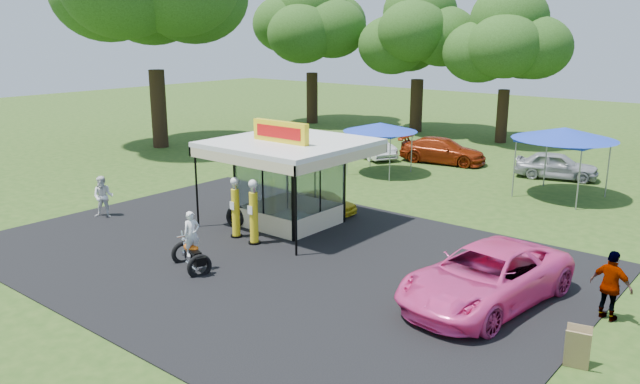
# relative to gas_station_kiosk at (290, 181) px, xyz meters

# --- Properties ---
(ground) EXTENTS (120.00, 120.00, 0.00)m
(ground) POSITION_rel_gas_station_kiosk_xyz_m (2.00, -4.99, -1.78)
(ground) COLOR #294916
(ground) RESTS_ON ground
(asphalt_apron) EXTENTS (20.00, 14.00, 0.04)m
(asphalt_apron) POSITION_rel_gas_station_kiosk_xyz_m (2.00, -2.99, -1.76)
(asphalt_apron) COLOR black
(asphalt_apron) RESTS_ON ground
(gas_station_kiosk) EXTENTS (5.40, 5.40, 4.18)m
(gas_station_kiosk) POSITION_rel_gas_station_kiosk_xyz_m (0.00, 0.00, 0.00)
(gas_station_kiosk) COLOR white
(gas_station_kiosk) RESTS_ON ground
(gas_pump_left) EXTENTS (0.43, 0.43, 2.31)m
(gas_pump_left) POSITION_rel_gas_station_kiosk_xyz_m (-0.49, -2.46, -0.67)
(gas_pump_left) COLOR black
(gas_pump_left) RESTS_ON ground
(gas_pump_right) EXTENTS (0.45, 0.45, 2.40)m
(gas_pump_right) POSITION_rel_gas_station_kiosk_xyz_m (0.56, -2.57, -0.63)
(gas_pump_right) COLOR black
(gas_pump_right) RESTS_ON ground
(motorcycle) EXTENTS (1.82, 1.28, 2.06)m
(motorcycle) POSITION_rel_gas_station_kiosk_xyz_m (0.83, -5.61, -0.98)
(motorcycle) COLOR black
(motorcycle) RESTS_ON ground
(spare_tires) EXTENTS (1.06, 0.82, 0.85)m
(spare_tires) POSITION_rel_gas_station_kiosk_xyz_m (-1.53, -1.49, -1.37)
(spare_tires) COLOR black
(spare_tires) RESTS_ON ground
(a_frame_sign) EXTENTS (0.59, 0.60, 0.98)m
(a_frame_sign) POSITION_rel_gas_station_kiosk_xyz_m (12.28, -3.95, -1.29)
(a_frame_sign) COLOR #593819
(a_frame_sign) RESTS_ON ground
(kiosk_car) EXTENTS (2.82, 1.13, 0.96)m
(kiosk_car) POSITION_rel_gas_station_kiosk_xyz_m (-0.00, 2.21, -1.30)
(kiosk_car) COLOR yellow
(kiosk_car) RESTS_ON ground
(pink_sedan) EXTENTS (3.46, 6.17, 1.63)m
(pink_sedan) POSITION_rel_gas_station_kiosk_xyz_m (9.15, -2.03, -0.97)
(pink_sedan) COLOR #FA439B
(pink_sedan) RESTS_ON ground
(spectator_west) EXTENTS (1.06, 1.05, 1.73)m
(spectator_west) POSITION_rel_gas_station_kiosk_xyz_m (-6.64, -4.07, -0.92)
(spectator_west) COLOR white
(spectator_west) RESTS_ON ground
(spectator_east_b) EXTENTS (1.20, 0.68, 1.93)m
(spectator_east_b) POSITION_rel_gas_station_kiosk_xyz_m (12.13, -0.90, -0.82)
(spectator_east_b) COLOR gray
(spectator_east_b) RESTS_ON ground
(bg_car_a) EXTENTS (4.49, 3.25, 1.41)m
(bg_car_a) POSITION_rel_gas_station_kiosk_xyz_m (-5.38, 13.21, -1.08)
(bg_car_a) COLOR silver
(bg_car_a) RESTS_ON ground
(bg_car_b) EXTENTS (5.24, 2.85, 1.44)m
(bg_car_b) POSITION_rel_gas_station_kiosk_xyz_m (-1.16, 14.49, -1.06)
(bg_car_b) COLOR maroon
(bg_car_b) RESTS_ON ground
(bg_car_c) EXTENTS (4.38, 2.66, 1.39)m
(bg_car_c) POSITION_rel_gas_station_kiosk_xyz_m (5.34, 14.68, -1.09)
(bg_car_c) COLOR #A5A6AA
(bg_car_c) RESTS_ON ground
(tent_west) EXTENTS (3.94, 3.94, 2.75)m
(tent_west) POSITION_rel_gas_station_kiosk_xyz_m (-2.42, 9.83, 0.71)
(tent_west) COLOR gray
(tent_west) RESTS_ON ground
(tent_east) EXTENTS (4.63, 4.63, 3.24)m
(tent_east) POSITION_rel_gas_station_kiosk_xyz_m (6.75, 11.04, 1.15)
(tent_east) COLOR gray
(tent_east) RESTS_ON ground
(oak_far_a) EXTENTS (9.73, 9.73, 11.53)m
(oak_far_a) POSITION_rel_gas_station_kiosk_xyz_m (-17.43, 22.11, 5.56)
(oak_far_a) COLOR black
(oak_far_a) RESTS_ON ground
(oak_far_b) EXTENTS (9.12, 9.12, 10.87)m
(oak_far_b) POSITION_rel_gas_station_kiosk_xyz_m (-8.38, 23.57, 5.16)
(oak_far_b) COLOR black
(oak_far_b) RESTS_ON ground
(oak_far_c) EXTENTS (8.64, 8.64, 10.19)m
(oak_far_c) POSITION_rel_gas_station_kiosk_xyz_m (-1.38, 23.15, 4.68)
(oak_far_c) COLOR black
(oak_far_c) RESTS_ON ground
(oak_near) EXTENTS (12.90, 12.90, 14.85)m
(oak_near) POSITION_rel_gas_station_kiosk_xyz_m (-18.05, 7.28, 7.52)
(oak_near) COLOR black
(oak_near) RESTS_ON ground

